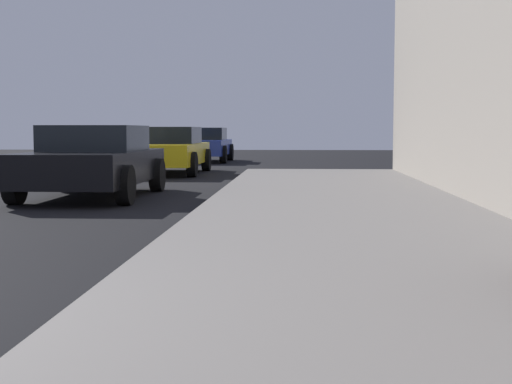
{
  "coord_description": "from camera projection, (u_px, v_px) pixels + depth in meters",
  "views": [
    {
      "loc": [
        3.36,
        -3.67,
        1.19
      ],
      "look_at": [
        2.94,
        3.63,
        0.57
      ],
      "focal_mm": 51.78,
      "sensor_mm": 36.0,
      "label": 1
    }
  ],
  "objects": [
    {
      "name": "car_yellow",
      "position": [
        168.0,
        150.0,
        20.04
      ],
      "size": [
        1.96,
        4.45,
        1.27
      ],
      "rotation": [
        0.0,
        0.0,
        3.14
      ],
      "color": "yellow",
      "rests_on": "ground_plane"
    },
    {
      "name": "car_black",
      "position": [
        93.0,
        161.0,
        13.03
      ],
      "size": [
        2.01,
        4.14,
        1.27
      ],
      "rotation": [
        0.0,
        0.0,
        3.14
      ],
      "color": "black",
      "rests_on": "ground_plane"
    },
    {
      "name": "sidewalk",
      "position": [
        424.0,
        352.0,
        3.71
      ],
      "size": [
        4.0,
        32.0,
        0.15
      ],
      "primitive_type": "cube",
      "color": "gray",
      "rests_on": "ground_plane"
    },
    {
      "name": "car_blue",
      "position": [
        202.0,
        144.0,
        27.53
      ],
      "size": [
        2.06,
        4.14,
        1.27
      ],
      "rotation": [
        0.0,
        0.0,
        3.14
      ],
      "color": "#233899",
      "rests_on": "ground_plane"
    }
  ]
}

